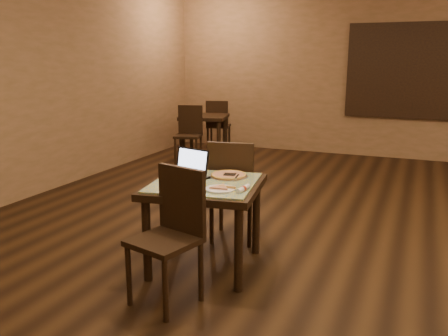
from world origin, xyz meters
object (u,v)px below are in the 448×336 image
at_px(chair_main_near, 172,228).
at_px(other_table_b_chair_near, 189,131).
at_px(chair_main_far, 233,186).
at_px(tiled_table, 205,194).
at_px(laptop, 189,170).
at_px(other_table_b_chair_far, 218,123).
at_px(pizza_pan, 229,176).
at_px(other_table_b, 204,122).

xyz_separation_m(chair_main_near, other_table_b_chair_near, (-2.05, 4.32, -0.02)).
height_order(chair_main_near, chair_main_far, chair_main_far).
relative_size(tiled_table, chair_main_near, 1.04).
xyz_separation_m(laptop, other_table_b_chair_far, (-1.79, 4.75, -0.27)).
distance_m(laptop, pizza_pan, 0.35).
bearing_deg(other_table_b_chair_near, other_table_b, 74.58).
relative_size(tiled_table, other_table_b_chair_near, 1.07).
xyz_separation_m(chair_main_far, other_table_b_chair_near, (-2.04, 3.09, -0.02)).
height_order(laptop, other_table_b_chair_near, laptop).
bearing_deg(laptop, other_table_b_chair_near, 131.70).
relative_size(chair_main_near, chair_main_far, 0.99).
bearing_deg(other_table_b_chair_near, chair_main_far, -69.98).
xyz_separation_m(chair_main_near, laptop, (-0.22, 0.72, 0.26)).
relative_size(tiled_table, other_table_b_chair_far, 1.07).
distance_m(laptop, other_table_b_chair_near, 4.05).
bearing_deg(other_table_b, other_table_b_chair_near, -105.42).
relative_size(chair_main_near, other_table_b_chair_near, 1.03).
bearing_deg(other_table_b_chair_near, laptop, -76.48).
relative_size(tiled_table, other_table_b, 1.08).
relative_size(pizza_pan, other_table_b_chair_near, 0.35).
bearing_deg(tiled_table, pizza_pan, 54.67).
bearing_deg(other_table_b, pizza_pan, -75.62).
bearing_deg(chair_main_near, tiled_table, 106.99).
xyz_separation_m(pizza_pan, other_table_b_chair_near, (-2.15, 3.47, -0.21)).
distance_m(tiled_table, other_table_b, 4.73).
distance_m(pizza_pan, other_table_b_chair_far, 5.08).
bearing_deg(tiled_table, chair_main_far, 79.96).
relative_size(chair_main_near, pizza_pan, 2.93).
bearing_deg(other_table_b_chair_near, tiled_table, -74.71).
distance_m(laptop, other_table_b_chair_far, 5.08).
relative_size(chair_main_far, laptop, 2.54).
bearing_deg(laptop, chair_main_near, -58.07).
bearing_deg(other_table_b, other_table_b_chair_far, 74.58).
height_order(tiled_table, laptop, laptop).
xyz_separation_m(chair_main_far, pizza_pan, (0.11, -0.37, 0.19)).
bearing_deg(other_table_b, chair_main_far, -74.53).
xyz_separation_m(laptop, other_table_b, (-1.81, 4.17, -0.20)).
bearing_deg(chair_main_near, pizza_pan, 98.38).
height_order(chair_main_near, other_table_b, chair_main_near).
bearing_deg(pizza_pan, chair_main_far, 105.97).
xyz_separation_m(pizza_pan, other_table_b_chair_far, (-2.11, 4.61, -0.21)).
bearing_deg(chair_main_near, laptop, 122.06).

